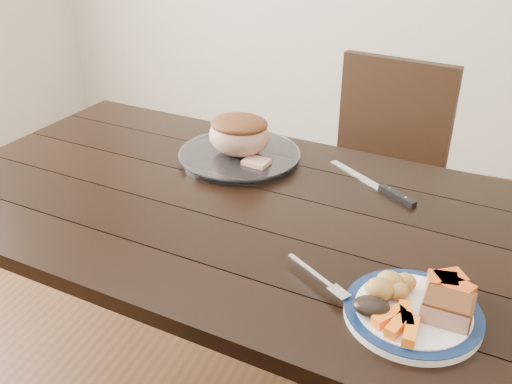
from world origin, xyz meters
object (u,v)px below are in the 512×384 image
(fork, at_px, (321,279))
(roast_joint, at_px, (239,136))
(dinner_plate, at_px, (412,314))
(dining_table, at_px, (231,230))
(carving_knife, at_px, (386,190))
(chair_far, at_px, (378,175))
(pork_slice, at_px, (446,309))
(serving_platter, at_px, (240,156))

(fork, height_order, roast_joint, roast_joint)
(dinner_plate, distance_m, fork, 0.19)
(dining_table, xyz_separation_m, roast_joint, (-0.07, 0.24, 0.17))
(dinner_plate, height_order, carving_knife, dinner_plate)
(dining_table, height_order, fork, fork)
(chair_far, xyz_separation_m, roast_joint, (-0.34, -0.50, 0.30))
(dining_table, xyz_separation_m, dinner_plate, (0.50, -0.29, 0.10))
(fork, bearing_deg, pork_slice, 27.14)
(dining_table, xyz_separation_m, carving_knife, (0.37, 0.19, 0.10))
(serving_platter, height_order, pork_slice, pork_slice)
(chair_far, distance_m, roast_joint, 0.68)
(carving_knife, bearing_deg, fork, -60.76)
(serving_platter, height_order, roast_joint, roast_joint)
(fork, relative_size, roast_joint, 0.87)
(carving_knife, bearing_deg, dining_table, -116.66)
(dinner_plate, xyz_separation_m, pork_slice, (0.06, -0.00, 0.03))
(dinner_plate, height_order, pork_slice, pork_slice)
(chair_far, xyz_separation_m, dinner_plate, (0.23, -1.02, 0.23))
(roast_joint, xyz_separation_m, carving_knife, (0.44, -0.05, -0.07))
(dining_table, height_order, serving_platter, serving_platter)
(serving_platter, distance_m, fork, 0.64)
(dinner_plate, distance_m, roast_joint, 0.78)
(chair_far, bearing_deg, dinner_plate, 112.48)
(fork, bearing_deg, serving_platter, 161.67)
(dining_table, distance_m, dinner_plate, 0.59)
(chair_far, height_order, pork_slice, chair_far)
(serving_platter, distance_m, pork_slice, 0.83)
(serving_platter, bearing_deg, dining_table, -72.95)
(chair_far, height_order, serving_platter, chair_far)
(chair_far, distance_m, pork_slice, 1.10)
(chair_far, distance_m, carving_knife, 0.60)
(dining_table, relative_size, chair_far, 1.81)
(chair_far, distance_m, serving_platter, 0.65)
(dinner_plate, bearing_deg, pork_slice, -4.76)
(dining_table, distance_m, serving_platter, 0.27)
(fork, distance_m, carving_knife, 0.46)
(chair_far, relative_size, pork_slice, 10.81)
(fork, bearing_deg, dining_table, 174.09)
(chair_far, bearing_deg, pork_slice, 115.44)
(dining_table, xyz_separation_m, fork, (0.32, -0.26, 0.11))
(roast_joint, distance_m, carving_knife, 0.45)
(carving_knife, bearing_deg, pork_slice, -32.66)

